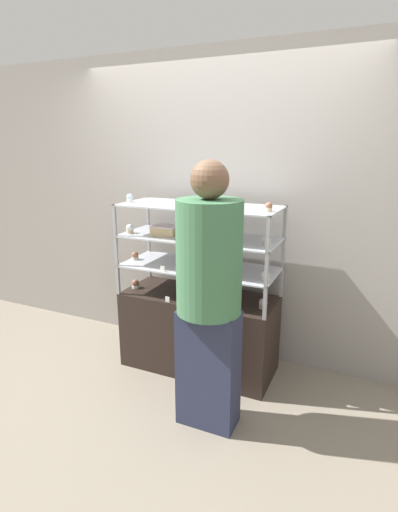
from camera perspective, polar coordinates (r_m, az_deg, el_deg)
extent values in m
plane|color=gray|center=(3.56, 0.00, -15.42)|extent=(20.00, 20.00, 0.00)
cube|color=gray|center=(3.46, 2.77, 6.71)|extent=(8.00, 0.05, 2.60)
cube|color=black|center=(3.40, 0.00, -10.72)|extent=(1.25, 0.52, 0.65)
cube|color=#99999E|center=(3.71, -7.08, -1.12)|extent=(0.02, 0.02, 0.25)
cube|color=#99999E|center=(3.27, 11.68, -3.65)|extent=(0.02, 0.02, 0.25)
cube|color=#99999E|center=(3.32, -11.49, -3.34)|extent=(0.02, 0.02, 0.25)
cube|color=#99999E|center=(2.82, 9.40, -6.70)|extent=(0.02, 0.02, 0.25)
cube|color=#B7BCC6|center=(3.19, 0.00, -1.59)|extent=(1.25, 0.52, 0.01)
cube|color=#99999E|center=(3.65, -7.21, 2.57)|extent=(0.02, 0.02, 0.25)
cube|color=#99999E|center=(3.20, 11.92, 0.50)|extent=(0.02, 0.02, 0.25)
cube|color=#99999E|center=(3.25, -11.72, 0.76)|extent=(0.02, 0.02, 0.25)
cube|color=#99999E|center=(2.74, 9.63, -1.94)|extent=(0.02, 0.02, 0.25)
cube|color=#B7BCC6|center=(3.13, 0.00, 2.71)|extent=(1.25, 0.52, 0.01)
cube|color=#99999E|center=(3.60, -7.34, 6.37)|extent=(0.02, 0.02, 0.25)
cube|color=#99999E|center=(3.15, 12.17, 4.82)|extent=(0.02, 0.02, 0.25)
cube|color=#99999E|center=(3.20, -11.96, 5.01)|extent=(0.02, 0.02, 0.25)
cube|color=#99999E|center=(2.67, 9.86, 3.08)|extent=(0.02, 0.02, 0.25)
cube|color=#B7BCC6|center=(3.08, 0.00, 7.15)|extent=(1.25, 0.52, 0.01)
cylinder|color=#C66660|center=(3.27, -0.15, -0.10)|extent=(0.21, 0.21, 0.11)
cylinder|color=silver|center=(3.25, -0.15, 0.95)|extent=(0.21, 0.21, 0.02)
cube|color=#DBBC84|center=(3.19, -4.73, 3.61)|extent=(0.20, 0.16, 0.06)
cube|color=silver|center=(3.19, -4.75, 4.26)|extent=(0.21, 0.17, 0.01)
cylinder|color=white|center=(3.47, -9.06, -4.31)|extent=(0.06, 0.06, 0.03)
sphere|color=#8C5B42|center=(3.46, -9.08, -3.83)|extent=(0.06, 0.06, 0.06)
cylinder|color=#CCB28C|center=(3.18, -0.54, -6.01)|extent=(0.06, 0.06, 0.03)
sphere|color=#8C5B42|center=(3.17, -0.54, -5.49)|extent=(0.06, 0.06, 0.06)
cylinder|color=#CCB28C|center=(3.05, 9.13, -7.14)|extent=(0.06, 0.06, 0.03)
sphere|color=silver|center=(3.04, 9.15, -6.61)|extent=(0.06, 0.06, 0.06)
cube|color=white|center=(3.13, -4.53, -6.20)|extent=(0.04, 0.00, 0.04)
cylinder|color=beige|center=(3.42, -9.11, -0.30)|extent=(0.06, 0.06, 0.02)
sphere|color=#8C5B42|center=(3.42, -9.13, 0.15)|extent=(0.06, 0.06, 0.06)
cylinder|color=white|center=(2.90, 9.41, -3.21)|extent=(0.06, 0.06, 0.02)
sphere|color=silver|center=(2.90, 9.43, -2.69)|extent=(0.06, 0.06, 0.06)
cube|color=white|center=(3.07, -5.24, -1.83)|extent=(0.04, 0.00, 0.04)
cylinder|color=#CCB28C|center=(3.29, -9.84, 3.49)|extent=(0.06, 0.06, 0.03)
sphere|color=white|center=(3.29, -9.87, 4.01)|extent=(0.06, 0.06, 0.06)
cylinder|color=beige|center=(2.94, 2.61, 2.26)|extent=(0.06, 0.06, 0.03)
sphere|color=white|center=(2.93, 2.62, 2.84)|extent=(0.06, 0.06, 0.06)
cylinder|color=beige|center=(2.87, 9.62, 1.69)|extent=(0.06, 0.06, 0.03)
sphere|color=silver|center=(2.86, 9.64, 2.28)|extent=(0.06, 0.06, 0.06)
cube|color=white|center=(2.82, 2.36, 1.84)|extent=(0.04, 0.00, 0.04)
cylinder|color=white|center=(3.30, -9.86, 7.84)|extent=(0.05, 0.05, 0.03)
sphere|color=silver|center=(3.30, -9.88, 8.32)|extent=(0.05, 0.05, 0.05)
cylinder|color=white|center=(2.97, -0.88, 7.21)|extent=(0.05, 0.05, 0.03)
sphere|color=silver|center=(2.96, -0.88, 7.74)|extent=(0.05, 0.05, 0.05)
cylinder|color=#CCB28C|center=(2.82, 9.92, 6.54)|extent=(0.05, 0.05, 0.03)
sphere|color=#8C5B42|center=(2.82, 9.95, 7.10)|extent=(0.05, 0.05, 0.05)
cube|color=white|center=(2.75, 3.57, 6.69)|extent=(0.04, 0.00, 0.04)
cube|color=#282D47|center=(2.74, 1.35, -15.74)|extent=(0.39, 0.21, 0.82)
cylinder|color=#3F724C|center=(2.43, 1.46, -0.22)|extent=(0.41, 0.41, 0.71)
sphere|color=brown|center=(2.35, 1.54, 10.87)|extent=(0.23, 0.23, 0.23)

